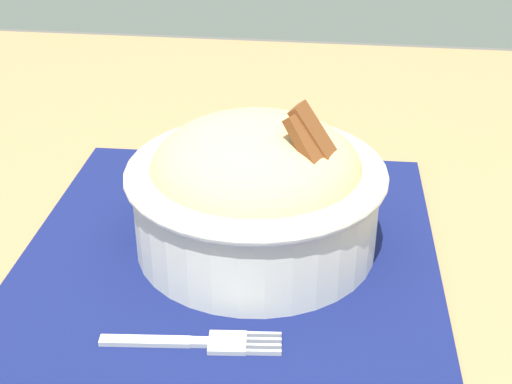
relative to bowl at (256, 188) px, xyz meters
name	(u,v)px	position (x,y,z in m)	size (l,w,h in m)	color
table	(225,372)	(0.09, -0.01, -0.11)	(1.33, 0.99, 0.71)	#99754C
placemat	(222,284)	(0.06, -0.02, -0.06)	(0.45, 0.34, 0.00)	#11194C
bowl	(256,188)	(0.00, 0.00, 0.00)	(0.24, 0.24, 0.13)	silver
fork	(199,342)	(0.13, -0.02, -0.05)	(0.03, 0.13, 0.00)	#B3B3B3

